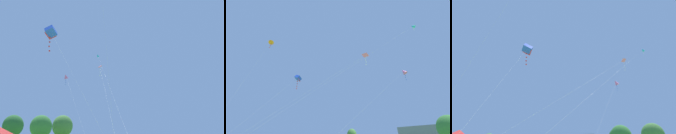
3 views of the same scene
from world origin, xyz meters
TOP-DOWN VIEW (x-y plane):
  - kite_pink_delta_0 at (11.82, 16.98)m, footprint 9.40×20.48m
  - kite_pink_diamond_1 at (9.32, 27.03)m, footprint 2.92×18.14m
  - kite_orange_diamond_2 at (3.44, 2.07)m, footprint 2.04×5.77m
  - kite_cyan_diamond_3 at (15.40, 24.51)m, footprint 10.35×26.33m
  - kite_blue_box_4 at (0.40, 8.03)m, footprint 3.52×11.51m

SIDE VIEW (x-z plane):
  - kite_blue_box_4 at x=0.40m, z-range 6.67..21.58m
  - kite_pink_delta_0 at x=11.82m, z-range 6.85..21.55m
  - kite_pink_diamond_1 at x=9.32m, z-range 6.90..22.08m
  - kite_cyan_diamond_3 at x=15.40m, z-range 9.45..29.49m
  - kite_orange_diamond_2 at x=3.44m, z-range 9.45..30.00m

